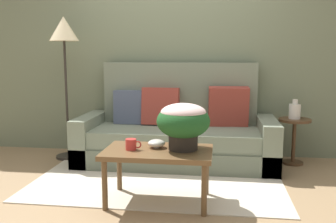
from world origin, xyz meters
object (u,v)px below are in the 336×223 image
at_px(potted_plant, 183,121).
at_px(table_vase, 295,111).
at_px(coffee_mug, 131,144).
at_px(coffee_table, 158,156).
at_px(floor_lamp, 64,41).
at_px(side_table, 294,133).
at_px(couch, 177,133).
at_px(snack_bowl, 156,143).

distance_m(potted_plant, table_vase, 1.74).
bearing_deg(coffee_mug, potted_plant, 9.34).
height_order(coffee_table, floor_lamp, floor_lamp).
distance_m(coffee_table, side_table, 1.91).
relative_size(side_table, table_vase, 2.37).
height_order(couch, potted_plant, couch).
xyz_separation_m(snack_bowl, table_vase, (1.38, 1.28, 0.12)).
relative_size(coffee_mug, table_vase, 0.61).
bearing_deg(couch, side_table, 4.07).
bearing_deg(snack_bowl, potted_plant, -6.00).
height_order(coffee_table, coffee_mug, coffee_mug).
relative_size(couch, floor_lamp, 1.33).
relative_size(couch, snack_bowl, 15.19).
bearing_deg(table_vase, snack_bowl, -137.13).
bearing_deg(potted_plant, coffee_mug, -170.66).
height_order(potted_plant, snack_bowl, potted_plant).
xyz_separation_m(side_table, floor_lamp, (-2.68, -0.11, 1.05)).
relative_size(floor_lamp, snack_bowl, 11.44).
xyz_separation_m(side_table, potted_plant, (-1.15, -1.30, 0.34)).
relative_size(snack_bowl, table_vase, 0.66).
xyz_separation_m(couch, coffee_mug, (-0.24, -1.28, 0.17)).
xyz_separation_m(floor_lamp, snack_bowl, (1.29, -1.17, -0.91)).
bearing_deg(couch, coffee_mug, -100.56).
xyz_separation_m(coffee_table, snack_bowl, (-0.02, 0.07, 0.09)).
relative_size(floor_lamp, potted_plant, 3.78).
bearing_deg(potted_plant, couch, 99.11).
bearing_deg(floor_lamp, coffee_mug, -49.07).
bearing_deg(table_vase, coffee_table, -135.20).
bearing_deg(snack_bowl, side_table, 42.62).
relative_size(coffee_table, potted_plant, 2.03).
bearing_deg(coffee_table, side_table, 44.55).
bearing_deg(coffee_table, snack_bowl, 110.08).
relative_size(couch, coffee_table, 2.48).
distance_m(side_table, potted_plant, 1.77).
xyz_separation_m(couch, snack_bowl, (-0.04, -1.18, 0.16)).
bearing_deg(side_table, table_vase, 126.34).
height_order(coffee_table, side_table, side_table).
xyz_separation_m(couch, table_vase, (1.34, 0.10, 0.28)).
distance_m(floor_lamp, snack_bowl, 1.97).
height_order(coffee_table, potted_plant, potted_plant).
xyz_separation_m(couch, floor_lamp, (-1.33, -0.01, 1.07)).
xyz_separation_m(coffee_table, side_table, (1.36, 1.34, -0.04)).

